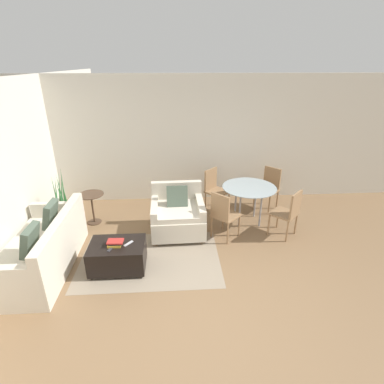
{
  "coord_description": "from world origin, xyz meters",
  "views": [
    {
      "loc": [
        -0.52,
        -3.05,
        2.96
      ],
      "look_at": [
        -0.2,
        2.0,
        0.75
      ],
      "focal_mm": 28.0,
      "sensor_mm": 36.0,
      "label": 1
    }
  ],
  "objects_px": {
    "book_stack": "(115,243)",
    "dining_chair_near_left": "(223,213)",
    "potted_plant": "(64,213)",
    "tv_remote_primary": "(128,243)",
    "couch": "(42,251)",
    "dining_chair_far_left": "(214,187)",
    "ottoman": "(118,255)",
    "dining_chair_far_right": "(269,186)",
    "dining_chair_near_right": "(289,211)",
    "dining_table": "(249,191)",
    "armchair": "(178,215)",
    "tv_remote_secondary": "(111,249)",
    "side_table": "(92,203)"
  },
  "relations": [
    {
      "from": "potted_plant",
      "to": "dining_chair_near_right",
      "type": "relative_size",
      "value": 1.32
    },
    {
      "from": "couch",
      "to": "tv_remote_secondary",
      "type": "relative_size",
      "value": 11.93
    },
    {
      "from": "book_stack",
      "to": "potted_plant",
      "type": "distance_m",
      "value": 1.89
    },
    {
      "from": "tv_remote_primary",
      "to": "potted_plant",
      "type": "xyz_separation_m",
      "value": [
        -1.42,
        1.39,
        -0.15
      ]
    },
    {
      "from": "couch",
      "to": "armchair",
      "type": "bearing_deg",
      "value": 24.31
    },
    {
      "from": "couch",
      "to": "tv_remote_secondary",
      "type": "height_order",
      "value": "couch"
    },
    {
      "from": "potted_plant",
      "to": "dining_chair_far_right",
      "type": "bearing_deg",
      "value": 7.36
    },
    {
      "from": "side_table",
      "to": "dining_chair_near_left",
      "type": "relative_size",
      "value": 0.69
    },
    {
      "from": "tv_remote_primary",
      "to": "dining_chair_near_right",
      "type": "distance_m",
      "value": 2.85
    },
    {
      "from": "armchair",
      "to": "tv_remote_primary",
      "type": "bearing_deg",
      "value": -126.42
    },
    {
      "from": "couch",
      "to": "potted_plant",
      "type": "distance_m",
      "value": 1.31
    },
    {
      "from": "tv_remote_secondary",
      "to": "dining_chair_near_left",
      "type": "height_order",
      "value": "dining_chair_near_left"
    },
    {
      "from": "dining_chair_far_left",
      "to": "dining_chair_far_right",
      "type": "distance_m",
      "value": 1.18
    },
    {
      "from": "book_stack",
      "to": "dining_table",
      "type": "xyz_separation_m",
      "value": [
        2.34,
        1.36,
        0.18
      ]
    },
    {
      "from": "ottoman",
      "to": "tv_remote_primary",
      "type": "height_order",
      "value": "tv_remote_primary"
    },
    {
      "from": "couch",
      "to": "dining_chair_near_left",
      "type": "relative_size",
      "value": 2.13
    },
    {
      "from": "dining_chair_near_right",
      "to": "dining_chair_far_right",
      "type": "distance_m",
      "value": 1.18
    },
    {
      "from": "book_stack",
      "to": "dining_table",
      "type": "bearing_deg",
      "value": 30.16
    },
    {
      "from": "ottoman",
      "to": "potted_plant",
      "type": "relative_size",
      "value": 0.7
    },
    {
      "from": "dining_chair_far_left",
      "to": "dining_chair_near_left",
      "type": "bearing_deg",
      "value": -90.0
    },
    {
      "from": "tv_remote_primary",
      "to": "dining_chair_far_left",
      "type": "height_order",
      "value": "dining_chair_far_left"
    },
    {
      "from": "couch",
      "to": "dining_chair_near_left",
      "type": "xyz_separation_m",
      "value": [
        2.89,
        0.66,
        0.22
      ]
    },
    {
      "from": "couch",
      "to": "tv_remote_primary",
      "type": "xyz_separation_m",
      "value": [
        1.33,
        -0.09,
        0.14
      ]
    },
    {
      "from": "couch",
      "to": "dining_chair_far_left",
      "type": "relative_size",
      "value": 2.13
    },
    {
      "from": "armchair",
      "to": "tv_remote_secondary",
      "type": "bearing_deg",
      "value": -131.02
    },
    {
      "from": "dining_chair_near_right",
      "to": "dining_chair_far_right",
      "type": "bearing_deg",
      "value": 90.0
    },
    {
      "from": "dining_chair_near_left",
      "to": "dining_table",
      "type": "bearing_deg",
      "value": 45.0
    },
    {
      "from": "couch",
      "to": "dining_chair_near_right",
      "type": "bearing_deg",
      "value": 9.19
    },
    {
      "from": "tv_remote_primary",
      "to": "potted_plant",
      "type": "relative_size",
      "value": 0.13
    },
    {
      "from": "tv_remote_primary",
      "to": "book_stack",
      "type": "bearing_deg",
      "value": -173.87
    },
    {
      "from": "dining_chair_near_right",
      "to": "dining_chair_far_right",
      "type": "relative_size",
      "value": 1.0
    },
    {
      "from": "couch",
      "to": "tv_remote_secondary",
      "type": "distance_m",
      "value": 1.12
    },
    {
      "from": "potted_plant",
      "to": "side_table",
      "type": "xyz_separation_m",
      "value": [
        0.52,
        0.09,
        0.15
      ]
    },
    {
      "from": "potted_plant",
      "to": "dining_chair_near_right",
      "type": "bearing_deg",
      "value": -8.81
    },
    {
      "from": "book_stack",
      "to": "dining_chair_near_left",
      "type": "height_order",
      "value": "dining_chair_near_left"
    },
    {
      "from": "tv_remote_secondary",
      "to": "dining_chair_near_left",
      "type": "distance_m",
      "value": 2.0
    },
    {
      "from": "couch",
      "to": "dining_chair_far_right",
      "type": "bearing_deg",
      "value": 24.35
    },
    {
      "from": "side_table",
      "to": "dining_chair_far_right",
      "type": "bearing_deg",
      "value": 6.97
    },
    {
      "from": "dining_chair_near_right",
      "to": "book_stack",
      "type": "bearing_deg",
      "value": -165.32
    },
    {
      "from": "ottoman",
      "to": "dining_table",
      "type": "relative_size",
      "value": 0.8
    },
    {
      "from": "tv_remote_primary",
      "to": "potted_plant",
      "type": "distance_m",
      "value": 2.0
    },
    {
      "from": "tv_remote_primary",
      "to": "dining_chair_near_right",
      "type": "relative_size",
      "value": 0.17
    },
    {
      "from": "tv_remote_primary",
      "to": "dining_table",
      "type": "distance_m",
      "value": 2.55
    },
    {
      "from": "tv_remote_primary",
      "to": "dining_chair_near_left",
      "type": "height_order",
      "value": "dining_chair_near_left"
    },
    {
      "from": "armchair",
      "to": "dining_chair_near_left",
      "type": "bearing_deg",
      "value": -19.76
    },
    {
      "from": "potted_plant",
      "to": "tv_remote_primary",
      "type": "bearing_deg",
      "value": -44.41
    },
    {
      "from": "armchair",
      "to": "tv_remote_secondary",
      "type": "height_order",
      "value": "armchair"
    },
    {
      "from": "tv_remote_secondary",
      "to": "dining_chair_near_left",
      "type": "relative_size",
      "value": 0.18
    },
    {
      "from": "ottoman",
      "to": "tv_remote_secondary",
      "type": "bearing_deg",
      "value": -118.47
    },
    {
      "from": "dining_table",
      "to": "dining_chair_near_left",
      "type": "height_order",
      "value": "dining_chair_near_left"
    }
  ]
}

